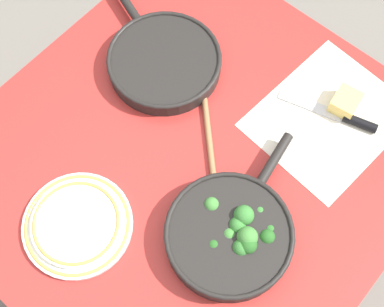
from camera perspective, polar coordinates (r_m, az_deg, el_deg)
The scene contains 9 objects.
ground_plane at distance 2.00m, azimuth 0.00°, elevation -8.92°, with size 14.00×14.00×0.00m, color slate.
dining_table_red at distance 1.37m, azimuth 0.00°, elevation -1.75°, with size 1.06×1.00×0.75m.
skillet_broccoli at distance 1.20m, azimuth 4.17°, elevation -8.58°, with size 0.43×0.29×0.08m.
skillet_eggs at distance 1.40m, azimuth -3.02°, elevation 9.81°, with size 0.30×0.43×0.05m.
wooden_spoon at distance 1.35m, azimuth 1.44°, elevation 4.92°, with size 0.27×0.28×0.02m.
parchment_sheet at distance 1.38m, azimuth 14.33°, elevation 3.70°, with size 0.39×0.33×0.00m.
grater_knife at distance 1.39m, azimuth 15.67°, elevation 3.83°, with size 0.10×0.25×0.02m.
cheese_block at distance 1.39m, azimuth 16.03°, elevation 5.23°, with size 0.08×0.07×0.05m.
dinner_plate_stack at distance 1.25m, azimuth -12.16°, elevation -7.36°, with size 0.25×0.25×0.03m.
Camera 1 is at (-0.39, -0.34, 1.94)m, focal length 50.00 mm.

